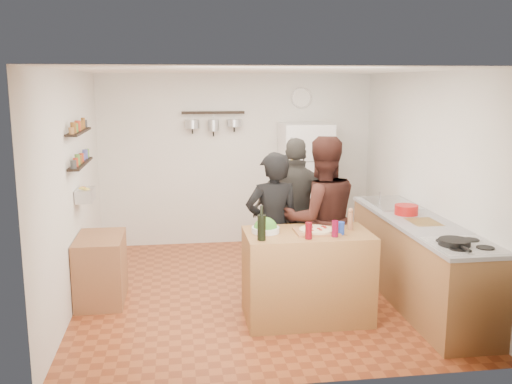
{
  "coord_description": "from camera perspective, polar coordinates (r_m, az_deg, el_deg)",
  "views": [
    {
      "loc": [
        -0.89,
        -6.2,
        2.38
      ],
      "look_at": [
        0.0,
        0.1,
        1.15
      ],
      "focal_mm": 40.0,
      "sensor_mm": 36.0,
      "label": 1
    }
  ],
  "objects": [
    {
      "name": "prep_island",
      "position": [
        5.84,
        5.13,
        -8.34
      ],
      "size": [
        1.25,
        0.72,
        0.91
      ],
      "primitive_type": "cube",
      "color": "olive",
      "rests_on": "floor"
    },
    {
      "name": "fridge",
      "position": [
        8.29,
        4.91,
        0.63
      ],
      "size": [
        0.7,
        0.68,
        1.8
      ],
      "primitive_type": "cube",
      "color": "white",
      "rests_on": "floor"
    },
    {
      "name": "salt_canister",
      "position": [
        5.66,
        8.46,
        -3.6
      ],
      "size": [
        0.08,
        0.08,
        0.12
      ],
      "primitive_type": "cylinder",
      "color": "navy",
      "rests_on": "prep_island"
    },
    {
      "name": "person_center",
      "position": [
        6.26,
        6.52,
        -2.73
      ],
      "size": [
        0.93,
        0.74,
        1.82
      ],
      "primitive_type": "imported",
      "rotation": [
        0.0,
        0.0,
        3.21
      ],
      "color": "black",
      "rests_on": "floor"
    },
    {
      "name": "pizza_board",
      "position": [
        5.71,
        6.04,
        -3.95
      ],
      "size": [
        0.42,
        0.34,
        0.02
      ],
      "primitive_type": "cube",
      "color": "#945B35",
      "rests_on": "prep_island"
    },
    {
      "name": "person_back",
      "position": [
        6.69,
        4.07,
        -2.07
      ],
      "size": [
        1.1,
        0.66,
        1.75
      ],
      "primitive_type": "imported",
      "rotation": [
        0.0,
        0.0,
        2.9
      ],
      "color": "#2D2B28",
      "rests_on": "floor"
    },
    {
      "name": "cutting_board",
      "position": [
        6.32,
        16.42,
        -2.97
      ],
      "size": [
        0.3,
        0.4,
        0.02
      ],
      "primitive_type": "cube",
      "color": "olive",
      "rests_on": "counter_run"
    },
    {
      "name": "pot_rack",
      "position": [
        8.23,
        -4.3,
        7.92
      ],
      "size": [
        0.9,
        0.04,
        0.04
      ],
      "primitive_type": "cube",
      "color": "black",
      "rests_on": "back_wall"
    },
    {
      "name": "salad_bowl",
      "position": [
        5.67,
        0.95,
        -3.8
      ],
      "size": [
        0.28,
        0.28,
        0.06
      ],
      "primitive_type": "cylinder",
      "color": "silver",
      "rests_on": "prep_island"
    },
    {
      "name": "spice_shelf_lower",
      "position": [
        6.55,
        -17.12,
        2.72
      ],
      "size": [
        0.12,
        1.0,
        0.02
      ],
      "primitive_type": "cube",
      "color": "black",
      "rests_on": "left_wall"
    },
    {
      "name": "person_left",
      "position": [
        6.18,
        1.7,
        -3.6
      ],
      "size": [
        0.65,
        0.46,
        1.66
      ],
      "primitive_type": "imported",
      "rotation": [
        0.0,
        0.0,
        3.25
      ],
      "color": "black",
      "rests_on": "floor"
    },
    {
      "name": "wine_bottle",
      "position": [
        5.38,
        0.56,
        -3.58
      ],
      "size": [
        0.08,
        0.08,
        0.25
      ],
      "primitive_type": "cylinder",
      "color": "black",
      "rests_on": "prep_island"
    },
    {
      "name": "side_table",
      "position": [
        6.53,
        -15.24,
        -7.43
      ],
      "size": [
        0.5,
        0.8,
        0.73
      ],
      "primitive_type": "cube",
      "color": "#95603E",
      "rests_on": "floor"
    },
    {
      "name": "skillet",
      "position": [
        5.51,
        19.22,
        -4.77
      ],
      "size": [
        0.29,
        0.29,
        0.05
      ],
      "primitive_type": "cylinder",
      "color": "black",
      "rests_on": "stove_top"
    },
    {
      "name": "sink",
      "position": [
        7.15,
        13.39,
        -1.18
      ],
      "size": [
        0.5,
        0.8,
        0.03
      ],
      "primitive_type": "cube",
      "color": "silver",
      "rests_on": "counter_run"
    },
    {
      "name": "produce_basket",
      "position": [
        6.6,
        -16.7,
        -0.27
      ],
      "size": [
        0.18,
        0.35,
        0.14
      ],
      "primitive_type": "cube",
      "color": "silver",
      "rests_on": "left_wall"
    },
    {
      "name": "pepper_mill",
      "position": [
        5.85,
        9.41,
        -2.87
      ],
      "size": [
        0.05,
        0.05,
        0.18
      ],
      "primitive_type": "cylinder",
      "color": "#925C3D",
      "rests_on": "prep_island"
    },
    {
      "name": "counter_run",
      "position": [
        6.51,
        15.93,
        -6.74
      ],
      "size": [
        0.63,
        2.63,
        0.9
      ],
      "primitive_type": "cube",
      "color": "#9E7042",
      "rests_on": "floor"
    },
    {
      "name": "spice_shelf_upper",
      "position": [
        6.51,
        -17.3,
        5.77
      ],
      "size": [
        0.12,
        1.0,
        0.02
      ],
      "primitive_type": "cube",
      "color": "black",
      "rests_on": "left_wall"
    },
    {
      "name": "red_bowl",
      "position": [
        6.6,
        14.8,
        -1.73
      ],
      "size": [
        0.26,
        0.26,
        0.11
      ],
      "primitive_type": "cylinder",
      "color": "#AF1414",
      "rests_on": "counter_run"
    },
    {
      "name": "pizza",
      "position": [
        5.7,
        6.04,
        -3.76
      ],
      "size": [
        0.34,
        0.34,
        0.02
      ],
      "primitive_type": "cylinder",
      "color": "#D6B58D",
      "rests_on": "pizza_board"
    },
    {
      "name": "wine_glass_far",
      "position": [
        5.56,
        7.91,
        -3.66
      ],
      "size": [
        0.07,
        0.07,
        0.16
      ],
      "primitive_type": "cylinder",
      "color": "#5B071F",
      "rests_on": "prep_island"
    },
    {
      "name": "wall_clock",
      "position": [
        8.49,
        4.55,
        9.36
      ],
      "size": [
        0.3,
        0.03,
        0.3
      ],
      "primitive_type": "cylinder",
      "rotation": [
        1.57,
        0.0,
        0.0
      ],
      "color": "silver",
      "rests_on": "back_wall"
    },
    {
      "name": "stove_top",
      "position": [
        5.57,
        20.12,
        -5.07
      ],
      "size": [
        0.6,
        0.62,
        0.02
      ],
      "primitive_type": "cube",
      "color": "white",
      "rests_on": "counter_run"
    },
    {
      "name": "wine_glass_near",
      "position": [
        5.45,
        5.28,
        -3.87
      ],
      "size": [
        0.07,
        0.07,
        0.16
      ],
      "primitive_type": "cylinder",
      "color": "#560710",
      "rests_on": "prep_island"
    },
    {
      "name": "room_shell",
      "position": [
        6.74,
        -0.34,
        1.3
      ],
      "size": [
        4.2,
        4.2,
        4.2
      ],
      "color": "brown",
      "rests_on": "ground"
    }
  ]
}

